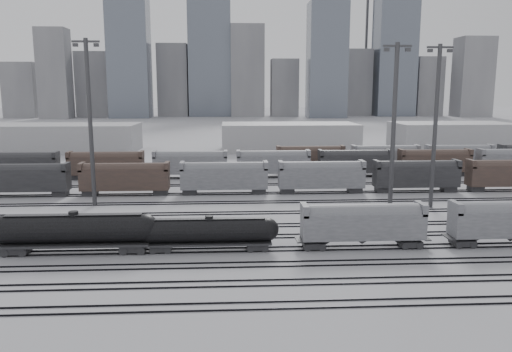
{
  "coord_description": "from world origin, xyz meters",
  "views": [
    {
      "loc": [
        -8.26,
        -53.3,
        17.99
      ],
      "look_at": [
        -3.75,
        27.0,
        4.0
      ],
      "focal_mm": 35.0,
      "sensor_mm": 36.0,
      "label": 1
    }
  ],
  "objects": [
    {
      "name": "warehouse_left",
      "position": [
        -60.0,
        95.0,
        4.0
      ],
      "size": [
        50.0,
        18.0,
        8.0
      ],
      "primitive_type": "cube",
      "color": "#AFAFB2",
      "rests_on": "ground"
    },
    {
      "name": "tracks",
      "position": [
        0.0,
        17.5,
        0.08
      ],
      "size": [
        220.0,
        71.5,
        0.16
      ],
      "color": "black",
      "rests_on": "ground"
    },
    {
      "name": "crane_left",
      "position": [
        -28.74,
        305.0,
        57.39
      ],
      "size": [
        42.0,
        1.8,
        100.0
      ],
      "color": "#3B3B3D",
      "rests_on": "ground"
    },
    {
      "name": "tank_car_a",
      "position": [
        -25.33,
        1.0,
        2.64
      ],
      "size": [
        18.48,
        3.08,
        4.57
      ],
      "color": "black",
      "rests_on": "ground"
    },
    {
      "name": "bg_string_far",
      "position": [
        35.5,
        56.0,
        2.8
      ],
      "size": [
        66.0,
        3.0,
        5.6
      ],
      "color": "#4D3930",
      "rests_on": "ground"
    },
    {
      "name": "bg_string_mid",
      "position": [
        18.0,
        48.0,
        2.8
      ],
      "size": [
        151.0,
        3.0,
        5.6
      ],
      "color": "black",
      "rests_on": "ground"
    },
    {
      "name": "hopper_car_b",
      "position": [
        24.53,
        1.0,
        3.16
      ],
      "size": [
        14.28,
        2.84,
        5.11
      ],
      "color": "black",
      "rests_on": "ground"
    },
    {
      "name": "hopper_car_a",
      "position": [
        7.0,
        1.0,
        3.12
      ],
      "size": [
        14.1,
        2.8,
        5.04
      ],
      "color": "black",
      "rests_on": "ground"
    },
    {
      "name": "tank_car_b",
      "position": [
        -10.47,
        1.0,
        2.24
      ],
      "size": [
        15.68,
        2.61,
        3.88
      ],
      "color": "black",
      "rests_on": "ground"
    },
    {
      "name": "warehouse_right",
      "position": [
        60.0,
        95.0,
        4.0
      ],
      "size": [
        35.0,
        18.0,
        8.0
      ],
      "primitive_type": "cube",
      "color": "#AFAFB2",
      "rests_on": "ground"
    },
    {
      "name": "bg_string_near",
      "position": [
        8.0,
        32.0,
        2.8
      ],
      "size": [
        151.0,
        3.0,
        5.6
      ],
      "color": "gray",
      "rests_on": "ground"
    },
    {
      "name": "warehouse_mid",
      "position": [
        10.0,
        95.0,
        4.0
      ],
      "size": [
        40.0,
        18.0,
        8.0
      ],
      "primitive_type": "cube",
      "color": "#AFAFB2",
      "rests_on": "ground"
    },
    {
      "name": "ground",
      "position": [
        0.0,
        0.0,
        0.0
      ],
      "size": [
        900.0,
        900.0,
        0.0
      ],
      "primitive_type": "plane",
      "color": "silver",
      "rests_on": "ground"
    },
    {
      "name": "light_mast_d",
      "position": [
        22.91,
        20.22,
        13.04
      ],
      "size": [
        3.93,
        0.63,
        24.58
      ],
      "color": "#3B3B3D",
      "rests_on": "ground"
    },
    {
      "name": "crane_right",
      "position": [
        91.26,
        305.0,
        57.39
      ],
      "size": [
        42.0,
        1.8,
        100.0
      ],
      "color": "#3B3B3D",
      "rests_on": "ground"
    },
    {
      "name": "light_mast_b",
      "position": [
        -29.28,
        24.35,
        13.54
      ],
      "size": [
        4.09,
        0.65,
        25.53
      ],
      "color": "#3B3B3D",
      "rests_on": "ground"
    },
    {
      "name": "light_mast_c",
      "position": [
        14.51,
        14.2,
        12.84
      ],
      "size": [
        3.87,
        0.62,
        24.21
      ],
      "color": "#3B3B3D",
      "rests_on": "ground"
    },
    {
      "name": "skyline",
      "position": [
        10.84,
        280.0,
        34.73
      ],
      "size": [
        316.0,
        22.4,
        95.0
      ],
      "color": "gray",
      "rests_on": "ground"
    }
  ]
}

